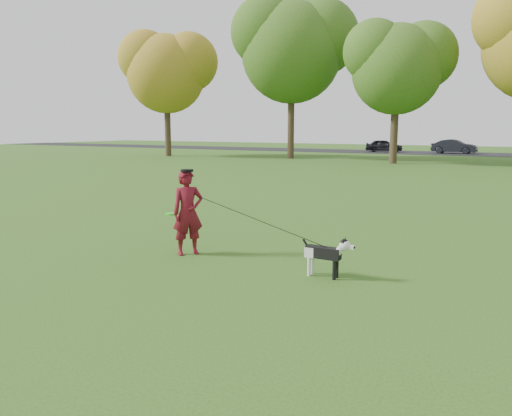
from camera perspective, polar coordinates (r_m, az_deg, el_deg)
The scene contains 8 objects.
ground at distance 8.35m, azimuth -1.25°, elevation -6.89°, with size 120.00×120.00×0.00m, color #285116.
road at distance 47.14m, azimuth 24.46°, elevation 5.60°, with size 120.00×7.00×0.02m, color black.
man at distance 9.18m, azimuth -7.79°, elevation -0.52°, with size 0.57×0.37×1.56m, color #530B1C.
dog at distance 7.83m, azimuth 8.14°, elevation -5.02°, with size 0.87×0.17×0.66m.
car_left at distance 48.60m, azimuth 14.42°, elevation 6.92°, with size 1.37×3.41×1.16m, color black.
car_mid at distance 47.37m, azimuth 21.71°, elevation 6.55°, with size 1.31×3.74×1.23m, color black.
man_held_items at distance 8.27m, azimuth 0.55°, elevation -1.51°, with size 3.28×0.35×1.13m.
tree_row at distance 33.81m, azimuth 20.58°, elevation 17.32°, with size 51.74×8.86×12.01m.
Camera 1 is at (4.09, -6.91, 2.32)m, focal length 35.00 mm.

